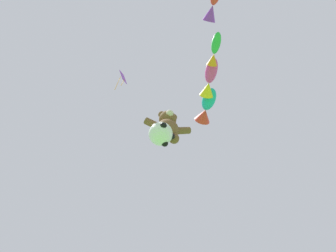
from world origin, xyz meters
TOP-DOWN VIEW (x-y plane):
  - teddy_bear_kite at (-0.02, 7.21)m, footprint 2.44×1.08m
  - soccer_ball_kite at (-0.40, 6.94)m, footprint 1.21×1.20m
  - fish_kite_teal at (2.40, 6.97)m, footprint 1.05×2.31m
  - fish_kite_magenta at (1.92, 5.20)m, footprint 1.09×2.33m
  - fish_kite_emerald at (1.58, 3.59)m, footprint 0.79×1.76m
  - fish_kite_crimson at (0.84, 1.44)m, footprint 0.76×2.14m
  - diamond_kite at (-3.12, 7.10)m, footprint 0.66×0.88m

SIDE VIEW (x-z plane):
  - soccer_ball_kite at x=-0.40m, z-range 9.45..10.56m
  - teddy_bear_kite at x=-0.02m, z-range 10.00..12.48m
  - fish_kite_emerald at x=1.58m, z-range 13.46..14.04m
  - fish_kite_magenta at x=1.92m, z-range 13.48..14.32m
  - fish_kite_teal at x=2.40m, z-range 13.58..14.58m
  - fish_kite_crimson at x=0.84m, z-range 14.07..14.76m
  - diamond_kite at x=-3.12m, z-range 14.48..17.10m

